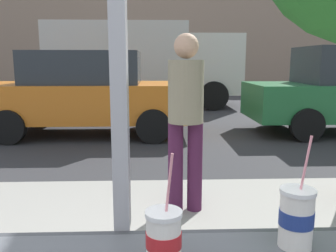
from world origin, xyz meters
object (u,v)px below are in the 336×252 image
object	(u,v)px
soda_cup_left	(164,238)
soda_cup_right	(296,217)
parked_car_orange	(88,93)
pedestrian	(186,112)
box_truck	(142,61)

from	to	relation	value
soda_cup_left	soda_cup_right	size ratio (longest dim) A/B	0.94
parked_car_orange	soda_cup_right	bearing A→B (deg)	-74.40
pedestrian	box_truck	bearing A→B (deg)	94.43
soda_cup_right	box_truck	world-z (taller)	box_truck
box_truck	pedestrian	size ratio (longest dim) A/B	3.79
box_truck	pedestrian	distance (m)	8.82
soda_cup_right	parked_car_orange	size ratio (longest dim) A/B	0.08
parked_car_orange	soda_cup_left	bearing A→B (deg)	-77.82
soda_cup_left	pedestrian	bearing A→B (deg)	83.65
soda_cup_left	soda_cup_right	world-z (taller)	soda_cup_right
soda_cup_left	box_truck	distance (m)	11.12
soda_cup_left	pedestrian	distance (m)	2.33
soda_cup_left	parked_car_orange	world-z (taller)	parked_car_orange
soda_cup_left	box_truck	bearing A→B (deg)	92.18
soda_cup_left	parked_car_orange	size ratio (longest dim) A/B	0.07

